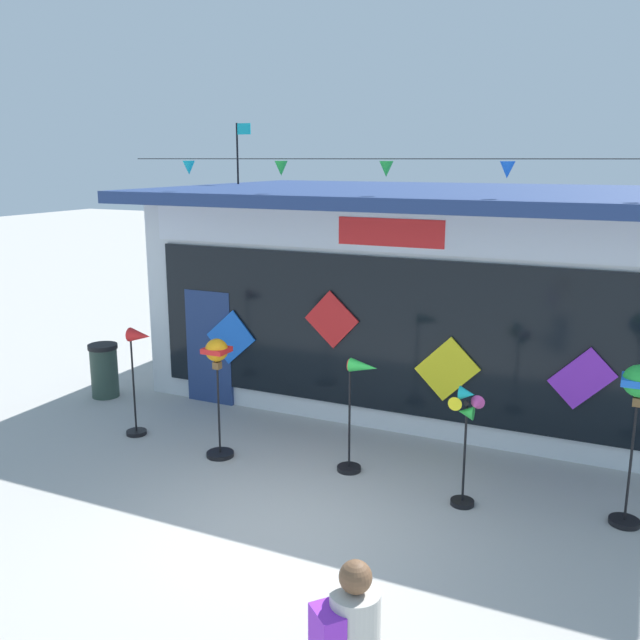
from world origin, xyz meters
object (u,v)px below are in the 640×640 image
(wind_spinner_left, at_px, (217,371))
(wind_spinner_center_left, at_px, (358,401))
(wind_spinner_right, at_px, (638,398))
(wind_spinner_center_right, at_px, (466,425))
(trash_bin, at_px, (104,370))
(kite_shop_building, at_px, (438,287))
(wind_spinner_far_left, at_px, (138,362))

(wind_spinner_left, relative_size, wind_spinner_center_left, 1.09)
(wind_spinner_right, bearing_deg, wind_spinner_center_right, -168.72)
(wind_spinner_center_right, xyz_separation_m, trash_bin, (-6.84, 1.33, -0.58))
(kite_shop_building, bearing_deg, trash_bin, -147.72)
(kite_shop_building, bearing_deg, wind_spinner_center_left, -88.38)
(wind_spinner_center_left, relative_size, wind_spinner_center_right, 1.04)
(wind_spinner_far_left, xyz_separation_m, wind_spinner_left, (1.52, -0.14, 0.10))
(wind_spinner_far_left, xyz_separation_m, wind_spinner_center_right, (5.05, -0.13, -0.12))
(wind_spinner_center_left, bearing_deg, wind_spinner_far_left, -176.69)
(wind_spinner_left, bearing_deg, kite_shop_building, 67.90)
(kite_shop_building, distance_m, trash_bin, 6.29)
(wind_spinner_left, bearing_deg, trash_bin, 157.98)
(wind_spinner_center_left, bearing_deg, wind_spinner_center_right, -12.38)
(wind_spinner_far_left, relative_size, wind_spinner_left, 0.98)
(wind_spinner_far_left, relative_size, wind_spinner_center_left, 1.07)
(wind_spinner_right, xyz_separation_m, trash_bin, (-8.69, 0.96, -1.07))
(wind_spinner_center_right, xyz_separation_m, wind_spinner_right, (1.85, 0.37, 0.49))
(kite_shop_building, height_order, wind_spinner_far_left, kite_shop_building)
(kite_shop_building, xyz_separation_m, wind_spinner_left, (-1.87, -4.62, -0.57))
(kite_shop_building, bearing_deg, wind_spinner_far_left, -127.15)
(trash_bin, bearing_deg, wind_spinner_far_left, -33.69)
(trash_bin, bearing_deg, wind_spinner_right, -6.32)
(wind_spinner_far_left, bearing_deg, wind_spinner_right, 1.95)
(wind_spinner_left, distance_m, wind_spinner_right, 5.40)
(kite_shop_building, relative_size, wind_spinner_center_right, 6.15)
(wind_spinner_far_left, distance_m, wind_spinner_center_left, 3.52)
(wind_spinner_far_left, bearing_deg, wind_spinner_center_left, 3.31)
(wind_spinner_center_left, bearing_deg, trash_bin, 169.39)
(wind_spinner_left, height_order, wind_spinner_center_left, wind_spinner_left)
(wind_spinner_left, relative_size, trash_bin, 1.80)
(wind_spinner_left, xyz_separation_m, wind_spinner_center_right, (3.53, 0.01, -0.22))
(trash_bin, bearing_deg, wind_spinner_center_right, -11.01)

